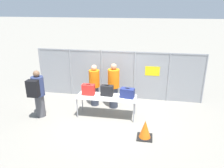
% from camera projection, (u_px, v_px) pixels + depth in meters
% --- Properties ---
extents(ground_plane, '(120.00, 120.00, 0.00)m').
position_uv_depth(ground_plane, '(110.00, 117.00, 8.02)').
color(ground_plane, gray).
extents(fence_section, '(7.16, 0.07, 2.08)m').
position_uv_depth(fence_section, '(118.00, 74.00, 9.38)').
color(fence_section, gray).
rests_on(fence_section, ground_plane).
extents(inspection_table, '(2.16, 0.73, 0.78)m').
position_uv_depth(inspection_table, '(106.00, 98.00, 7.88)').
color(inspection_table, silver).
rests_on(inspection_table, ground_plane).
extents(suitcase_red, '(0.46, 0.24, 0.42)m').
position_uv_depth(suitcase_red, '(88.00, 90.00, 7.96)').
color(suitcase_red, red).
rests_on(suitcase_red, inspection_table).
extents(suitcase_black, '(0.45, 0.25, 0.41)m').
position_uv_depth(suitcase_black, '(107.00, 91.00, 7.88)').
color(suitcase_black, black).
rests_on(suitcase_black, inspection_table).
extents(suitcase_navy, '(0.52, 0.35, 0.36)m').
position_uv_depth(suitcase_navy, '(127.00, 93.00, 7.73)').
color(suitcase_navy, navy).
rests_on(suitcase_navy, inspection_table).
extents(traveler_hooded, '(0.43, 0.67, 1.75)m').
position_uv_depth(traveler_hooded, '(38.00, 92.00, 7.73)').
color(traveler_hooded, '#4C4C51').
rests_on(traveler_hooded, ground_plane).
extents(security_worker_near, '(0.45, 0.45, 1.81)m').
position_uv_depth(security_worker_near, '(114.00, 85.00, 8.49)').
color(security_worker_near, '#383D4C').
rests_on(security_worker_near, ground_plane).
extents(security_worker_far, '(0.42, 0.42, 1.70)m').
position_uv_depth(security_worker_far, '(94.00, 85.00, 8.71)').
color(security_worker_far, '#383D4C').
rests_on(security_worker_far, ground_plane).
extents(utility_trailer, '(4.24, 1.94, 0.67)m').
position_uv_depth(utility_trailer, '(136.00, 76.00, 11.36)').
color(utility_trailer, silver).
rests_on(utility_trailer, ground_plane).
extents(traffic_cone, '(0.48, 0.48, 0.60)m').
position_uv_depth(traffic_cone, '(145.00, 130.00, 6.70)').
color(traffic_cone, black).
rests_on(traffic_cone, ground_plane).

